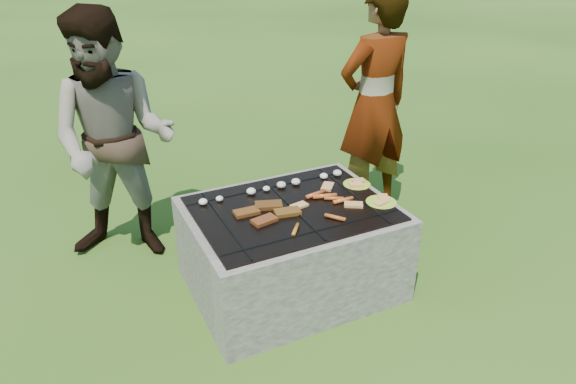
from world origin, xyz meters
The scene contains 10 objects.
lawn centered at (0.00, 0.00, 0.00)m, with size 60.00×60.00×0.00m, color #244A12.
fire_pit centered at (0.00, 0.00, 0.28)m, with size 1.30×1.00×0.62m.
mushrooms centered at (0.05, 0.28, 0.63)m, with size 1.06×0.06×0.04m.
pork_slabs centered at (-0.17, 0.00, 0.62)m, with size 0.39×0.29×0.03m.
sausages centered at (0.21, -0.06, 0.63)m, with size 0.56×0.42×0.03m.
bread_on_grate centered at (0.27, 0.00, 0.62)m, with size 0.45×0.43×0.02m.
plate_far centered at (0.56, 0.11, 0.61)m, with size 0.21×0.21×0.03m.
plate_near centered at (0.56, -0.18, 0.61)m, with size 0.21×0.21×0.03m.
cook centered at (1.10, 0.73, 0.94)m, with size 0.68×0.45×1.87m, color gray.
bystander centered at (-0.90, 0.91, 0.89)m, with size 0.87×0.68×1.78m, color gray.
Camera 1 is at (-1.27, -2.56, 2.18)m, focal length 32.00 mm.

